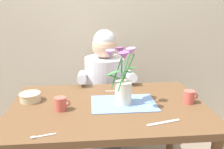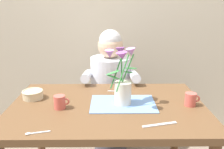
{
  "view_description": "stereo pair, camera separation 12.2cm",
  "coord_description": "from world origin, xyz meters",
  "px_view_note": "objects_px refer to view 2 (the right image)",
  "views": [
    {
      "loc": [
        -0.11,
        -1.39,
        1.35
      ],
      "look_at": [
        0.03,
        0.05,
        0.92
      ],
      "focal_mm": 39.31,
      "sensor_mm": 36.0,
      "label": 1
    },
    {
      "loc": [
        0.01,
        -1.4,
        1.35
      ],
      "look_at": [
        0.03,
        0.05,
        0.92
      ],
      "focal_mm": 39.31,
      "sensor_mm": 36.0,
      "label": 2
    }
  ],
  "objects_px": {
    "seated_person": "(110,95)",
    "tea_cup": "(60,102)",
    "flower_vase": "(122,81)",
    "ceramic_bowl": "(33,94)",
    "coffee_cup": "(191,99)",
    "dinner_knife": "(160,125)"
  },
  "relations": [
    {
      "from": "flower_vase",
      "to": "tea_cup",
      "type": "height_order",
      "value": "flower_vase"
    },
    {
      "from": "seated_person",
      "to": "dinner_knife",
      "type": "height_order",
      "value": "seated_person"
    },
    {
      "from": "seated_person",
      "to": "dinner_knife",
      "type": "bearing_deg",
      "value": -78.05
    },
    {
      "from": "flower_vase",
      "to": "tea_cup",
      "type": "distance_m",
      "value": 0.39
    },
    {
      "from": "seated_person",
      "to": "dinner_knife",
      "type": "relative_size",
      "value": 5.97
    },
    {
      "from": "dinner_knife",
      "to": "ceramic_bowl",
      "type": "bearing_deg",
      "value": 139.55
    },
    {
      "from": "flower_vase",
      "to": "tea_cup",
      "type": "bearing_deg",
      "value": -171.17
    },
    {
      "from": "tea_cup",
      "to": "coffee_cup",
      "type": "bearing_deg",
      "value": 2.47
    },
    {
      "from": "seated_person",
      "to": "ceramic_bowl",
      "type": "bearing_deg",
      "value": -139.08
    },
    {
      "from": "flower_vase",
      "to": "dinner_knife",
      "type": "xyz_separation_m",
      "value": [
        0.18,
        -0.27,
        -0.15
      ]
    },
    {
      "from": "seated_person",
      "to": "flower_vase",
      "type": "relative_size",
      "value": 3.19
    },
    {
      "from": "seated_person",
      "to": "tea_cup",
      "type": "bearing_deg",
      "value": -118.34
    },
    {
      "from": "flower_vase",
      "to": "ceramic_bowl",
      "type": "height_order",
      "value": "flower_vase"
    },
    {
      "from": "ceramic_bowl",
      "to": "coffee_cup",
      "type": "relative_size",
      "value": 1.46
    },
    {
      "from": "seated_person",
      "to": "tea_cup",
      "type": "distance_m",
      "value": 0.76
    },
    {
      "from": "dinner_knife",
      "to": "flower_vase",
      "type": "bearing_deg",
      "value": 109.35
    },
    {
      "from": "flower_vase",
      "to": "ceramic_bowl",
      "type": "distance_m",
      "value": 0.6
    },
    {
      "from": "flower_vase",
      "to": "seated_person",
      "type": "bearing_deg",
      "value": 96.4
    },
    {
      "from": "seated_person",
      "to": "ceramic_bowl",
      "type": "distance_m",
      "value": 0.75
    },
    {
      "from": "ceramic_bowl",
      "to": "coffee_cup",
      "type": "distance_m",
      "value": 1.01
    },
    {
      "from": "tea_cup",
      "to": "coffee_cup",
      "type": "height_order",
      "value": "same"
    },
    {
      "from": "dinner_knife",
      "to": "coffee_cup",
      "type": "bearing_deg",
      "value": 31.77
    }
  ]
}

